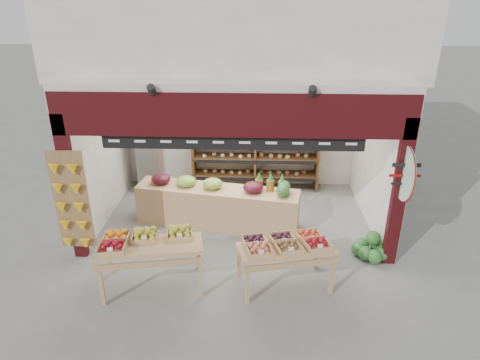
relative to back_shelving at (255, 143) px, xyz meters
name	(u,v)px	position (x,y,z in m)	size (l,w,h in m)	color
ground	(236,228)	(-0.37, -1.96, -1.14)	(60.00, 60.00, 0.00)	slate
shop_structure	(239,16)	(-0.37, -0.34, 2.78)	(6.36, 5.12, 5.40)	white
banana_board	(71,203)	(-3.10, -3.13, -0.02)	(0.60, 0.15, 1.80)	olive
gift_sign	(405,173)	(2.38, -3.10, 0.61)	(0.04, 0.93, 0.92)	#C3F6DE
back_shelving	(255,143)	(0.00, 0.00, 0.00)	(2.97, 0.49, 1.83)	brown
refrigerator	(151,156)	(-2.47, -0.07, -0.33)	(0.63, 0.63, 1.62)	silver
cardboard_stack	(179,205)	(-1.60, -1.47, -0.88)	(1.04, 0.76, 0.71)	beige
mid_counter	(217,205)	(-0.75, -1.82, -0.69)	(3.31, 1.18, 1.03)	tan
display_table_left	(144,243)	(-1.73, -3.77, -0.36)	(1.73, 1.15, 1.02)	tan
display_table_right	(285,246)	(0.50, -3.71, -0.40)	(1.60, 1.10, 0.95)	tan
watermelon_pile	(370,249)	(2.10, -2.86, -0.97)	(0.64, 0.64, 0.50)	#1A5020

